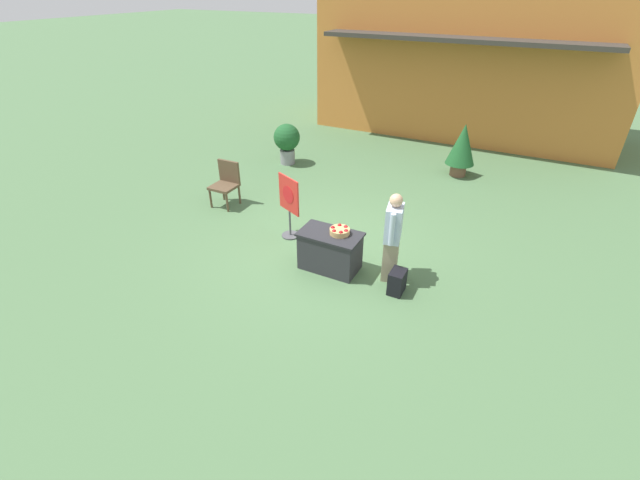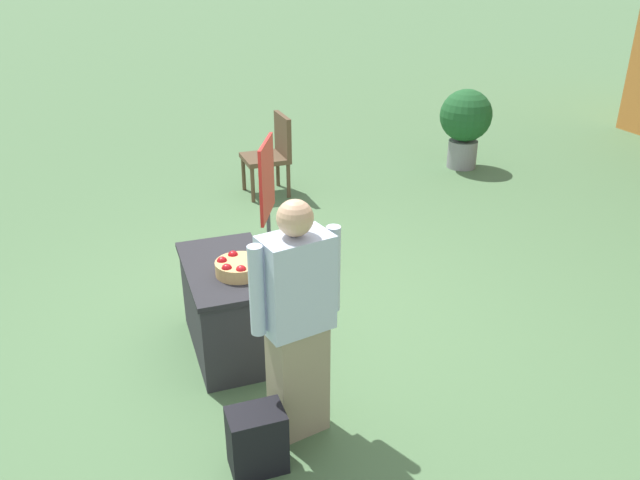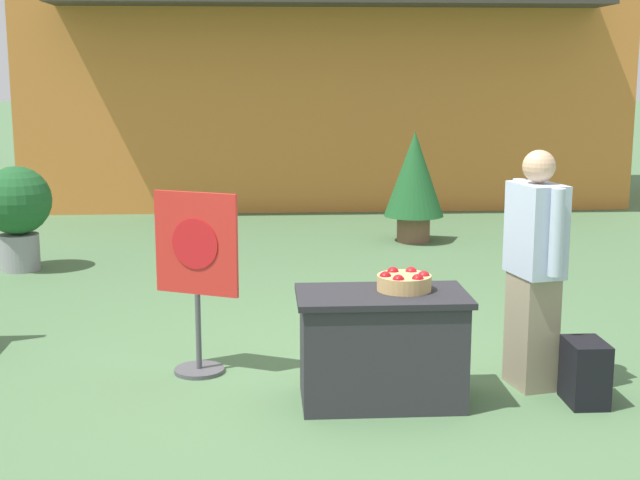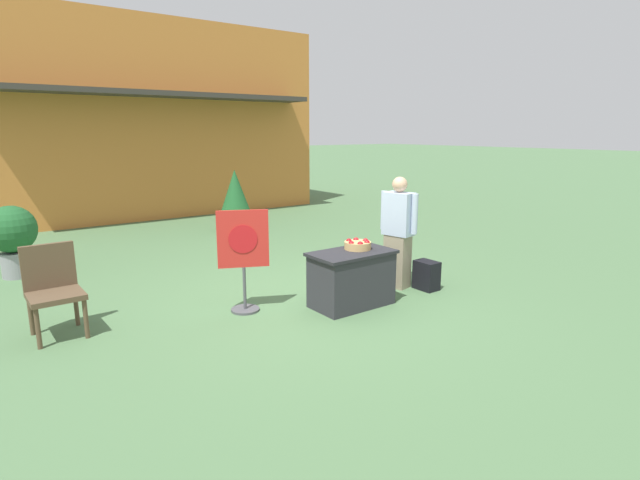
% 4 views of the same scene
% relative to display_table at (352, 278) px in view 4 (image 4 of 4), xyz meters
% --- Properties ---
extents(ground_plane, '(120.00, 120.00, 0.00)m').
position_rel_display_table_xyz_m(ground_plane, '(-0.38, 0.54, -0.37)').
color(ground_plane, '#4C7047').
extents(storefront_building, '(9.40, 4.45, 5.03)m').
position_rel_display_table_xyz_m(storefront_building, '(0.26, 9.72, 2.15)').
color(storefront_building, '#C67533').
rests_on(storefront_building, ground_plane).
extents(display_table, '(1.10, 0.63, 0.73)m').
position_rel_display_table_xyz_m(display_table, '(0.00, 0.00, 0.00)').
color(display_table, '#2D2D33').
rests_on(display_table, ground_plane).
extents(apple_basket, '(0.35, 0.35, 0.13)m').
position_rel_display_table_xyz_m(apple_basket, '(0.15, 0.06, 0.42)').
color(apple_basket, tan).
rests_on(apple_basket, display_table).
extents(person_visitor, '(0.34, 0.60, 1.62)m').
position_rel_display_table_xyz_m(person_visitor, '(1.06, 0.22, 0.46)').
color(person_visitor, gray).
rests_on(person_visitor, ground_plane).
extents(backpack, '(0.24, 0.34, 0.42)m').
position_rel_display_table_xyz_m(backpack, '(1.31, -0.12, -0.16)').
color(backpack, black).
rests_on(backpack, ground_plane).
extents(poster_board, '(0.59, 0.36, 1.31)m').
position_rel_display_table_xyz_m(poster_board, '(-1.23, 0.65, 0.36)').
color(poster_board, '#4C4C51').
rests_on(poster_board, ground_plane).
extents(patio_chair, '(0.56, 0.56, 1.02)m').
position_rel_display_table_xyz_m(patio_chair, '(-3.29, 1.26, 0.20)').
color(patio_chair, brown).
rests_on(patio_chair, ground_plane).
extents(potted_plant_far_left, '(0.74, 0.74, 1.13)m').
position_rel_display_table_xyz_m(potted_plant_far_left, '(-3.40, 4.15, 0.31)').
color(potted_plant_far_left, gray).
rests_on(potted_plant_far_left, ground_plane).
extents(potted_plant_far_right, '(0.75, 0.75, 1.40)m').
position_rel_display_table_xyz_m(potted_plant_far_right, '(1.14, 5.51, 0.44)').
color(potted_plant_far_right, brown).
rests_on(potted_plant_far_right, ground_plane).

